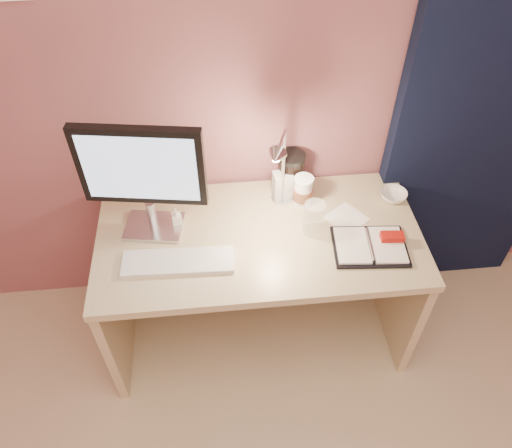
{
  "coord_description": "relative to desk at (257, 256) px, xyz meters",
  "views": [
    {
      "loc": [
        -0.16,
        -0.07,
        2.31
      ],
      "look_at": [
        -0.02,
        1.33,
        0.85
      ],
      "focal_mm": 35.0,
      "sensor_mm": 36.0,
      "label": 1
    }
  ],
  "objects": [
    {
      "name": "product_box",
      "position": [
        0.13,
        0.16,
        0.29
      ],
      "size": [
        0.09,
        0.08,
        0.13
      ],
      "primitive_type": "cube",
      "rotation": [
        0.0,
        0.0,
        0.12
      ],
      "color": "silver",
      "rests_on": "desk"
    },
    {
      "name": "keyboard",
      "position": [
        -0.35,
        -0.2,
        0.24
      ],
      "size": [
        0.46,
        0.15,
        0.02
      ],
      "primitive_type": "cube",
      "rotation": [
        0.0,
        0.0,
        -0.04
      ],
      "color": "white",
      "rests_on": "desk"
    },
    {
      "name": "dark_jar",
      "position": [
        0.18,
        0.22,
        0.31
      ],
      "size": [
        0.12,
        0.12,
        0.17
      ],
      "primitive_type": "cylinder",
      "color": "black",
      "rests_on": "desk"
    },
    {
      "name": "lotion_bottle",
      "position": [
        -0.35,
        0.02,
        0.27
      ],
      "size": [
        0.05,
        0.05,
        0.09
      ],
      "primitive_type": "imported",
      "rotation": [
        0.0,
        0.0,
        0.15
      ],
      "color": "white",
      "rests_on": "desk"
    },
    {
      "name": "clear_cup",
      "position": [
        0.23,
        -0.07,
        0.3
      ],
      "size": [
        0.09,
        0.09,
        0.15
      ],
      "primitive_type": "cylinder",
      "color": "white",
      "rests_on": "desk"
    },
    {
      "name": "planner",
      "position": [
        0.46,
        -0.19,
        0.24
      ],
      "size": [
        0.33,
        0.26,
        0.05
      ],
      "rotation": [
        0.0,
        0.0,
        -0.08
      ],
      "color": "black",
      "rests_on": "desk"
    },
    {
      "name": "paper_a",
      "position": [
        0.4,
        -0.01,
        0.23
      ],
      "size": [
        0.21,
        0.21,
        0.0
      ],
      "primitive_type": "cube",
      "rotation": [
        0.0,
        0.0,
        0.61
      ],
      "color": "white",
      "rests_on": "desk"
    },
    {
      "name": "coffee_cup",
      "position": [
        0.22,
        0.11,
        0.29
      ],
      "size": [
        0.09,
        0.09,
        0.14
      ],
      "color": "white",
      "rests_on": "desk"
    },
    {
      "name": "desk_lamp",
      "position": [
        0.16,
        0.04,
        0.48
      ],
      "size": [
        0.15,
        0.25,
        0.41
      ],
      "rotation": [
        0.0,
        0.0,
        -0.34
      ],
      "color": "silver",
      "rests_on": "desk"
    },
    {
      "name": "monitor",
      "position": [
        -0.45,
        0.01,
        0.54
      ],
      "size": [
        0.5,
        0.21,
        0.53
      ],
      "rotation": [
        0.0,
        0.0,
        -0.16
      ],
      "color": "silver",
      "rests_on": "desk"
    },
    {
      "name": "room",
      "position": [
        0.95,
        0.24,
        0.63
      ],
      "size": [
        3.5,
        3.5,
        3.5
      ],
      "color": "#C6B28E",
      "rests_on": "ground"
    },
    {
      "name": "desk",
      "position": [
        0.0,
        0.0,
        0.0
      ],
      "size": [
        1.4,
        0.7,
        0.73
      ],
      "color": "tan",
      "rests_on": "ground"
    },
    {
      "name": "bowl",
      "position": [
        0.64,
        0.09,
        0.25
      ],
      "size": [
        0.13,
        0.13,
        0.04
      ],
      "primitive_type": "imported",
      "rotation": [
        0.0,
        0.0,
        -0.09
      ],
      "color": "white",
      "rests_on": "desk"
    }
  ]
}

